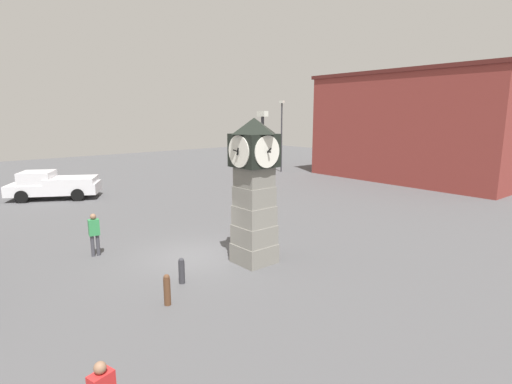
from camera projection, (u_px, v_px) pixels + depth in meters
ground_plane at (193, 257)px, 15.75m from camera, size 84.46×84.46×0.00m
clock_tower at (254, 189)px, 14.63m from camera, size 1.84×1.90×5.41m
bollard_near_tower at (167, 289)px, 11.68m from camera, size 0.20×0.20×0.95m
bollard_mid_row at (182, 270)px, 13.20m from camera, size 0.20×0.20×0.88m
pickup_truck at (53, 185)px, 26.32m from camera, size 4.56×5.85×1.85m
pedestrian_near_bench at (94, 232)px, 15.65m from camera, size 0.31×0.44×1.72m
street_lamp_near_road at (282, 131)px, 38.19m from camera, size 0.50×0.24×6.78m
street_lamp_far_side at (262, 164)px, 18.12m from camera, size 0.50×0.24×5.66m
warehouse_blue_far at (414, 127)px, 33.51m from camera, size 16.81×7.78×8.95m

